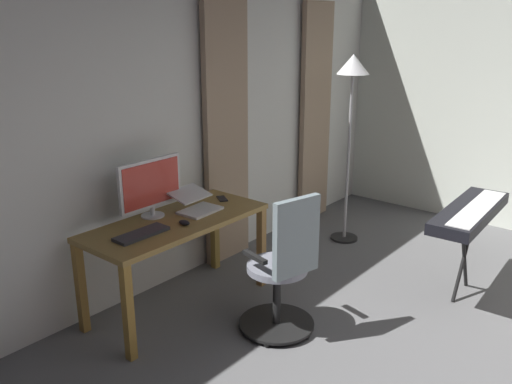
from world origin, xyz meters
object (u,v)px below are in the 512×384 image
Objects in this scene: computer_keyboard at (141,234)px; floor_lamp at (352,88)px; desk at (177,232)px; cell_phone_by_monitor at (222,199)px; piano_keyboard at (470,214)px; laptop at (196,204)px; office_chair at (283,272)px; computer_mouse at (184,223)px; computer_monitor at (151,185)px.

computer_keyboard is 2.57m from floor_lamp.
cell_phone_by_monitor is (-0.58, -0.06, 0.10)m from desk.
piano_keyboard is at bearing 154.11° from cell_phone_by_monitor.
desk is 0.28m from laptop.
floor_lamp reaches higher than laptop.
office_chair reaches higher than computer_mouse.
piano_keyboard is 1.66m from floor_lamp.
computer_keyboard is at bearing 3.66° from laptop.
computer_mouse is 0.09× the size of piano_keyboard.
desk is 1.27× the size of piano_keyboard.
desk is 0.39m from computer_keyboard.
floor_lamp is at bearing 171.81° from desk.
piano_keyboard is (-1.42, 0.80, 0.23)m from office_chair.
computer_monitor is 0.40m from laptop.
desk is 0.78× the size of floor_lamp.
computer_monitor is at bearing -32.62° from laptop.
floor_lamp reaches higher than piano_keyboard.
computer_monitor reaches higher than computer_mouse.
laptop is at bearing 38.88° from cell_phone_by_monitor.
floor_lamp reaches higher than computer_keyboard.
computer_mouse is at bearing 26.27° from laptop.
computer_keyboard is at bearing 7.66° from desk.
floor_lamp is at bearing 174.24° from computer_keyboard.
laptop is 0.19× the size of floor_lamp.
computer_keyboard reaches higher than desk.
computer_monitor is 0.70m from cell_phone_by_monitor.
piano_keyboard is (-1.40, 1.68, -0.08)m from laptop.
computer_mouse is (0.26, -0.73, 0.27)m from office_chair.
piano_keyboard is (-1.70, 1.85, -0.28)m from computer_monitor.
piano_keyboard is at bearing 134.57° from desk.
laptop is 0.32m from computer_mouse.
piano_keyboard is (-1.67, 1.53, -0.05)m from computer_mouse.
computer_mouse is (0.04, 0.13, 0.12)m from desk.
laptop is 0.30× the size of piano_keyboard.
floor_lamp is at bearing 31.01° from office_chair.
computer_keyboard is 4.07× the size of computer_mouse.
cell_phone_by_monitor is at bearing -177.04° from laptop.
desk is 4.20× the size of laptop.
office_chair is 0.57× the size of floor_lamp.
computer_monitor reaches higher than office_chair.
computer_monitor is at bearing -141.38° from computer_keyboard.
computer_mouse is at bearing -45.18° from piano_keyboard.
piano_keyboard is at bearing 132.52° from computer_monitor.
desk is 0.41m from computer_monitor.
piano_keyboard is at bearing 73.20° from floor_lamp.
office_chair is at bearing 104.05° from desk.
piano_keyboard is at bearing 141.30° from computer_keyboard.
desk is 0.18m from computer_mouse.
laptop is at bearing -173.00° from computer_keyboard.
floor_lamp is at bearing 166.95° from computer_monitor.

